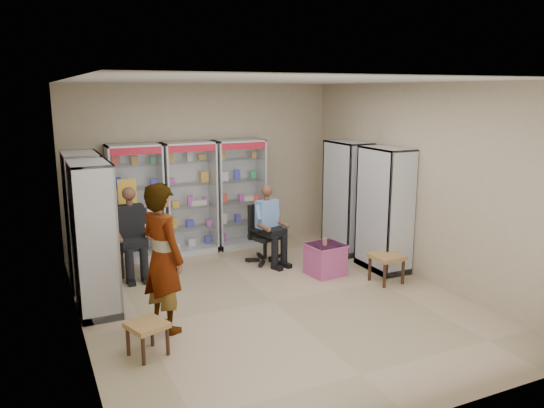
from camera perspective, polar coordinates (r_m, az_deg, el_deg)
name	(u,v)px	position (r m, az deg, el deg)	size (l,w,h in m)	color
floor	(273,301)	(7.51, 0.05, -10.43)	(6.00, 6.00, 0.00)	tan
room_shell	(273,161)	(7.00, 0.06, 4.63)	(5.02, 6.02, 3.01)	tan
cabinet_back_left	(136,203)	(9.35, -14.41, 0.14)	(0.90, 0.50, 2.00)	#9E9FA5
cabinet_back_mid	(190,198)	(9.56, -8.82, 0.64)	(0.90, 0.50, 2.00)	silver
cabinet_back_right	(239,194)	(9.86, -3.52, 1.12)	(0.90, 0.50, 2.00)	silver
cabinet_right_far	(347,197)	(9.61, 8.07, 0.73)	(0.50, 0.90, 2.00)	#BABBC2
cabinet_right_near	(384,209)	(8.73, 12.00, -0.58)	(0.50, 0.90, 2.00)	#A7AAAF
cabinet_left_far	(85,220)	(8.33, -19.48, -1.64)	(0.50, 0.90, 2.00)	#B3B6BA
cabinet_left_near	(94,238)	(7.27, -18.57, -3.53)	(0.50, 0.90, 2.00)	silver
wooden_chair	(131,245)	(8.74, -14.93, -4.31)	(0.42, 0.42, 0.94)	black
seated_customer	(131,234)	(8.64, -14.94, -3.13)	(0.44, 0.60, 1.34)	black
office_chair	(265,234)	(9.01, -0.76, -3.22)	(0.54, 0.54, 0.99)	black
seated_shopkeeper	(266,227)	(8.93, -0.63, -2.46)	(0.42, 0.58, 1.26)	#69A5D0
pink_trunk	(325,259)	(8.51, 5.75, -5.94)	(0.52, 0.50, 0.50)	#B54886
tea_glass	(325,242)	(8.38, 5.72, -4.06)	(0.07, 0.07, 0.11)	#581C07
woven_stool_a	(386,268)	(8.33, 12.19, -6.78)	(0.44, 0.44, 0.44)	olive
woven_stool_b	(148,339)	(6.19, -13.22, -13.95)	(0.39, 0.39, 0.39)	tan
standing_man	(163,258)	(6.52, -11.67, -5.68)	(0.67, 0.44, 1.83)	#9A9A9D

